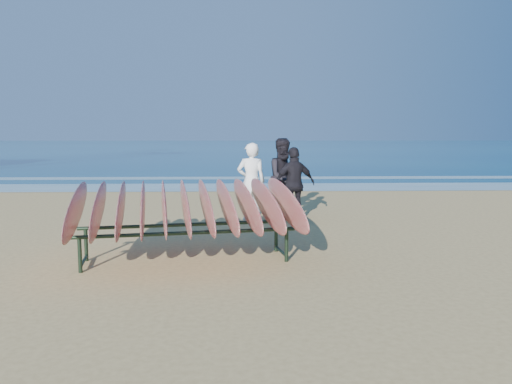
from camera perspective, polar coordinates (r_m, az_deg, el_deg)
The scene contains 8 objects.
ground at distance 7.68m, azimuth 0.19°, elevation -7.78°, with size 120.00×120.00×0.00m, color tan.
ocean at distance 62.46m, azimuth -1.61°, elevation 5.14°, with size 160.00×160.00×0.00m, color navy.
foam_near at distance 17.53m, azimuth -0.97°, elevation 0.57°, with size 160.00×160.00×0.00m, color white.
foam_far at distance 21.02m, azimuth -1.11°, elevation 1.62°, with size 160.00×160.00×0.00m, color white.
surfboard_rack at distance 7.52m, azimuth -8.08°, elevation -1.69°, with size 3.55×3.03×1.29m.
person_white at distance 10.96m, azimuth -0.54°, elevation 1.19°, with size 0.62×0.41×1.71m, color white.
person_dark_a at distance 11.46m, azimuth 3.26°, elevation 1.66°, with size 0.88×0.68×1.80m, color black.
person_dark_b at distance 10.95m, azimuth 4.41°, elevation 0.92°, with size 0.95×0.39×1.62m, color black.
Camera 1 is at (-0.26, -7.42, 1.95)m, focal length 35.00 mm.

